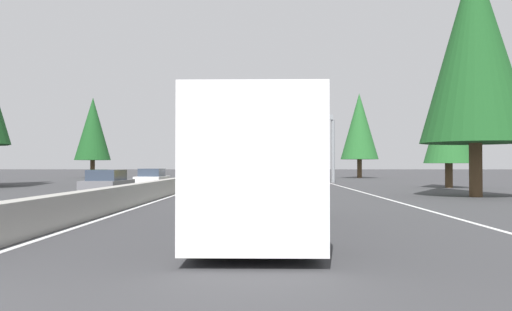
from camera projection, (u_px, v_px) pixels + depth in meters
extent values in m
plane|color=#38383A|center=(223.00, 179.00, 65.48)|extent=(320.00, 320.00, 0.00)
cube|color=#9E9B93|center=(231.00, 173.00, 85.49)|extent=(180.00, 0.56, 0.90)
cube|color=silver|center=(308.00, 177.00, 75.26)|extent=(160.00, 0.16, 0.01)
cube|color=silver|center=(230.00, 177.00, 75.48)|extent=(160.00, 0.16, 0.01)
cylinder|color=gray|center=(208.00, 151.00, 51.34)|extent=(0.36, 0.36, 6.18)
cylinder|color=gray|center=(333.00, 151.00, 51.11)|extent=(0.36, 0.36, 6.18)
cube|color=gray|center=(270.00, 117.00, 51.29)|extent=(0.50, 12.32, 0.50)
cube|color=#0C602D|center=(248.00, 128.00, 51.16)|extent=(0.12, 3.20, 1.90)
cube|color=black|center=(298.00, 127.00, 51.07)|extent=(0.16, 4.20, 1.50)
cube|color=white|center=(258.00, 167.00, 14.17)|extent=(11.50, 2.50, 2.90)
cube|color=#2D3847|center=(258.00, 154.00, 14.18)|extent=(11.04, 2.55, 0.84)
cylinder|color=black|center=(228.00, 200.00, 18.19)|extent=(1.00, 0.30, 1.00)
cylinder|color=black|center=(291.00, 200.00, 18.15)|extent=(1.00, 0.30, 1.00)
cylinder|color=black|center=(198.00, 227.00, 10.15)|extent=(1.00, 0.30, 1.00)
cylinder|color=black|center=(311.00, 227.00, 10.10)|extent=(1.00, 0.30, 1.00)
cube|color=#AD931E|center=(219.00, 175.00, 40.21)|extent=(5.00, 1.95, 1.44)
cube|color=#2D3847|center=(216.00, 172.00, 37.91)|extent=(0.08, 1.48, 0.56)
cylinder|color=black|center=(210.00, 182.00, 41.91)|extent=(0.70, 0.24, 0.70)
cylinder|color=black|center=(231.00, 182.00, 41.88)|extent=(0.70, 0.24, 0.70)
cylinder|color=black|center=(205.00, 184.00, 38.51)|extent=(0.70, 0.24, 0.70)
cylinder|color=black|center=(228.00, 184.00, 38.48)|extent=(0.70, 0.24, 0.70)
cube|color=maroon|center=(307.00, 178.00, 48.12)|extent=(4.40, 1.80, 0.76)
cube|color=#2D3847|center=(307.00, 171.00, 47.91)|extent=(2.46, 1.51, 0.56)
cylinder|color=black|center=(297.00, 180.00, 49.54)|extent=(0.64, 0.22, 0.64)
cylinder|color=black|center=(314.00, 180.00, 49.51)|extent=(0.64, 0.22, 0.64)
cylinder|color=black|center=(299.00, 181.00, 46.72)|extent=(0.64, 0.22, 0.64)
cylinder|color=black|center=(317.00, 181.00, 46.69)|extent=(0.64, 0.22, 0.64)
cube|color=white|center=(284.00, 171.00, 99.05)|extent=(5.60, 2.00, 0.70)
cube|color=white|center=(283.00, 167.00, 100.07)|extent=(2.24, 1.84, 0.90)
cube|color=#2D3847|center=(283.00, 166.00, 100.08)|extent=(2.02, 1.92, 0.41)
cylinder|color=black|center=(279.00, 172.00, 100.91)|extent=(0.80, 0.28, 0.80)
cylinder|color=black|center=(288.00, 172.00, 100.88)|extent=(0.80, 0.28, 0.80)
cylinder|color=black|center=(279.00, 172.00, 97.22)|extent=(0.80, 0.28, 0.80)
cylinder|color=black|center=(289.00, 172.00, 97.18)|extent=(0.80, 0.28, 0.80)
cube|color=red|center=(265.00, 171.00, 100.91)|extent=(4.40, 1.80, 0.76)
cube|color=#2D3847|center=(265.00, 168.00, 100.70)|extent=(2.46, 1.51, 0.56)
cylinder|color=black|center=(261.00, 172.00, 102.33)|extent=(0.64, 0.22, 0.64)
cylinder|color=black|center=(269.00, 172.00, 102.30)|extent=(0.64, 0.22, 0.64)
cylinder|color=black|center=(261.00, 173.00, 99.51)|extent=(0.64, 0.22, 0.64)
cylinder|color=black|center=(269.00, 173.00, 99.48)|extent=(0.64, 0.22, 0.64)
cube|color=#AD931E|center=(266.00, 172.00, 92.67)|extent=(4.40, 1.80, 0.76)
cube|color=#2D3847|center=(266.00, 168.00, 92.46)|extent=(2.46, 1.51, 0.56)
cylinder|color=black|center=(261.00, 173.00, 94.09)|extent=(0.64, 0.22, 0.64)
cylinder|color=black|center=(270.00, 173.00, 94.06)|extent=(0.64, 0.22, 0.64)
cylinder|color=black|center=(261.00, 173.00, 91.27)|extent=(0.64, 0.22, 0.64)
cylinder|color=black|center=(270.00, 173.00, 91.24)|extent=(0.64, 0.22, 0.64)
cube|color=white|center=(153.00, 181.00, 38.14)|extent=(4.40, 1.80, 0.76)
cube|color=#2D3847|center=(152.00, 172.00, 37.93)|extent=(2.46, 1.51, 0.56)
cylinder|color=black|center=(146.00, 184.00, 39.56)|extent=(0.64, 0.22, 0.64)
cylinder|color=black|center=(167.00, 184.00, 39.53)|extent=(0.64, 0.22, 0.64)
cylinder|color=black|center=(137.00, 185.00, 36.74)|extent=(0.64, 0.22, 0.64)
cylinder|color=black|center=(159.00, 185.00, 36.71)|extent=(0.64, 0.22, 0.64)
cube|color=slate|center=(108.00, 187.00, 28.01)|extent=(4.40, 1.80, 0.76)
cube|color=#2D3847|center=(107.00, 175.00, 27.80)|extent=(2.46, 1.51, 0.56)
cylinder|color=black|center=(102.00, 190.00, 29.43)|extent=(0.64, 0.22, 0.64)
cylinder|color=black|center=(129.00, 190.00, 29.40)|extent=(0.64, 0.22, 0.64)
cylinder|color=black|center=(84.00, 192.00, 26.61)|extent=(0.64, 0.22, 0.64)
cylinder|color=black|center=(115.00, 192.00, 26.58)|extent=(0.64, 0.22, 0.64)
cylinder|color=#4C3823|center=(476.00, 170.00, 28.04)|extent=(0.68, 0.68, 2.91)
cone|color=#194C1E|center=(475.00, 48.00, 28.16)|extent=(5.83, 5.83, 10.33)
cylinder|color=#4C3823|center=(449.00, 175.00, 39.59)|extent=(0.56, 0.56, 1.87)
cone|color=#236028|center=(448.00, 120.00, 39.67)|extent=(3.74, 3.74, 6.62)
cylinder|color=#4C3823|center=(360.00, 169.00, 70.52)|extent=(0.64, 0.64, 2.53)
cone|color=#236028|center=(359.00, 126.00, 70.63)|extent=(5.07, 5.07, 8.98)
cylinder|color=#4C3823|center=(93.00, 169.00, 71.65)|extent=(0.63, 0.63, 2.44)
cone|color=#194C1E|center=(93.00, 129.00, 71.75)|extent=(4.88, 4.88, 8.64)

